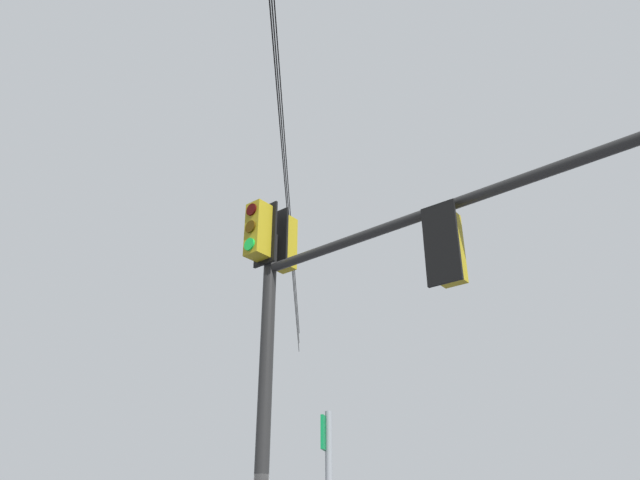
{
  "coord_description": "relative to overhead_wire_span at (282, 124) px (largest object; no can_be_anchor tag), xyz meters",
  "views": [
    {
      "loc": [
        7.66,
        -3.43,
        1.88
      ],
      "look_at": [
        1.02,
        0.19,
        5.63
      ],
      "focal_mm": 32.49,
      "sensor_mm": 36.0,
      "label": 1
    }
  ],
  "objects": [
    {
      "name": "overhead_wire_span",
      "position": [
        0.0,
        0.0,
        0.0
      ],
      "size": [
        25.48,
        13.65,
        1.49
      ],
      "color": "black"
    },
    {
      "name": "signal_mast_assembly",
      "position": [
        2.03,
        -0.28,
        -4.59
      ],
      "size": [
        5.53,
        2.63,
        6.52
      ],
      "color": "black",
      "rests_on": "ground"
    }
  ]
}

